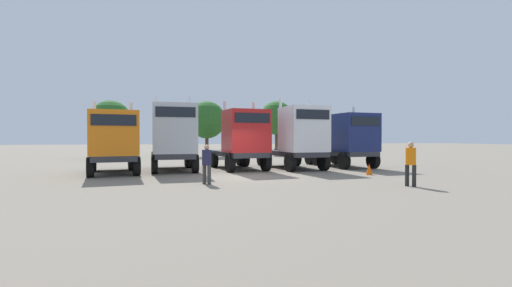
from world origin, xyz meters
The scene contains 12 objects.
ground centered at (0.00, 0.00, 0.00)m, with size 200.00×200.00×0.00m, color gray.
semi_truck_orange centered at (-6.80, 2.71, 1.79)m, with size 3.30×6.00×3.98m.
semi_truck_silver centered at (-3.60, 3.58, 2.03)m, with size 2.70×6.04×4.49m.
semi_truck_red centered at (0.46, 3.58, 1.87)m, with size 3.21×6.35×4.22m.
semi_truck_white centered at (3.97, 3.10, 2.00)m, with size 3.04×6.41×4.44m.
semi_truck_navy centered at (7.71, 3.67, 1.87)m, with size 3.02×5.95×4.13m.
visitor_in_hivis centered at (5.52, -5.39, 1.06)m, with size 0.55×0.55×1.82m.
visitor_with_camera centered at (-2.41, -2.61, 0.98)m, with size 0.56×0.56×1.69m.
traffic_cone_near centered at (6.46, -0.83, 0.30)m, with size 0.36×0.36×0.59m, color #F2590C.
oak_far_left centered at (-9.20, 19.92, 3.65)m, with size 4.01×4.01×5.67m.
oak_far_centre centered at (0.29, 20.59, 3.89)m, with size 3.97×3.97×5.88m.
oak_far_right centered at (8.68, 22.57, 4.30)m, with size 3.95×3.95×6.29m.
Camera 1 is at (-4.20, -18.06, 1.97)m, focal length 25.45 mm.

